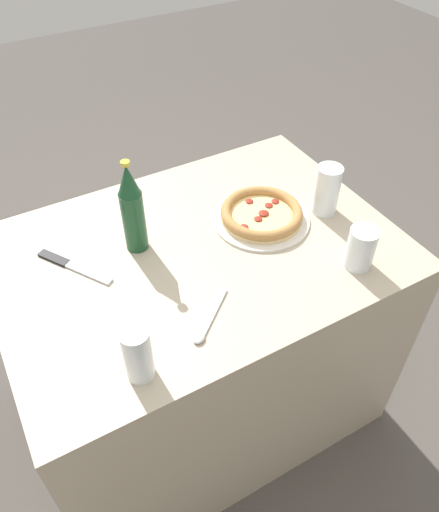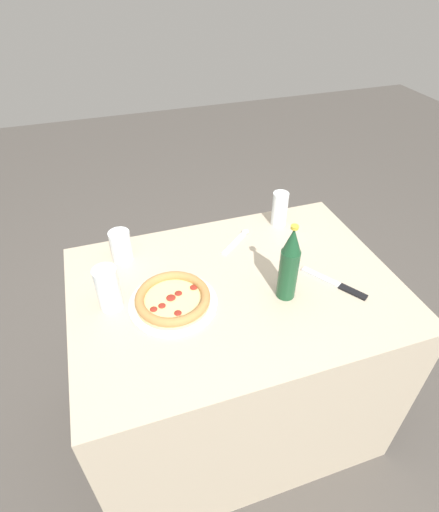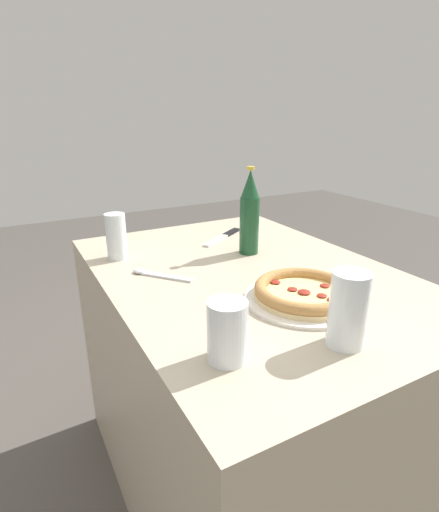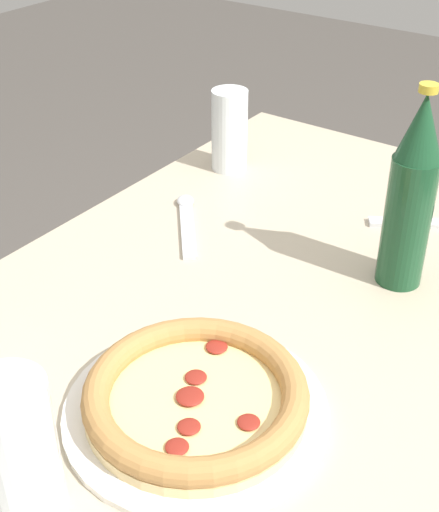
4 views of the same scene
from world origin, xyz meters
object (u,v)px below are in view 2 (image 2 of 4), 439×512
Objects in this scene: glass_cola at (108,290)px; beer_bottle at (289,264)px; glass_iced_tea at (121,246)px; glass_mango_juice at (279,211)px; knife at (336,284)px; spoon at (239,239)px; pizza_salami at (173,299)px.

beer_bottle reaches higher than glass_cola.
glass_iced_tea is at bearing -106.11° from glass_cola.
knife is at bearing 94.77° from glass_mango_juice.
glass_mango_juice reaches higher than spoon.
glass_mango_juice is at bearing -177.17° from glass_iced_tea.
glass_mango_juice is 0.67× the size of knife.
knife is (-0.18, 0.01, -0.13)m from beer_bottle.
glass_mango_juice is 1.21× the size of glass_iced_tea.
beer_bottle reaches higher than glass_mango_juice.
glass_cola is at bearing 22.11° from spoon.
glass_iced_tea is 0.75m from knife.
glass_mango_juice reaches higher than pizza_salami.
glass_mango_juice reaches higher than knife.
spoon is (-0.31, -0.26, -0.02)m from pizza_salami.
beer_bottle is at bearing -3.76° from knife.
glass_mango_juice is 0.20m from spoon.
spoon is (0.19, 0.05, -0.06)m from glass_mango_juice.
spoon is at bearing -83.09° from beer_bottle.
glass_cola is 0.71× the size of knife.
glass_cola reaches higher than knife.
glass_cola is 0.55× the size of beer_bottle.
pizza_salami is 2.00× the size of glass_mango_juice.
pizza_salami is 1.34× the size of knife.
knife is (-0.54, 0.08, -0.02)m from pizza_salami.
glass_mango_juice is (-0.50, -0.31, 0.04)m from pizza_salami.
pizza_salami is 0.38m from beer_bottle.
pizza_salami is 1.87× the size of glass_cola.
glass_mango_juice is at bearing -111.52° from beer_bottle.
beer_bottle is at bearing 167.01° from glass_cola.
pizza_salami reaches higher than knife.
beer_bottle reaches higher than knife.
beer_bottle is 0.22m from knife.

